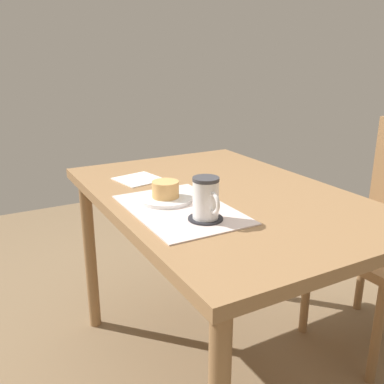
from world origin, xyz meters
TOP-DOWN VIEW (x-y plane):
  - ground_plane at (0.00, 0.00)m, footprint 4.40×4.40m
  - dining_table at (0.00, 0.00)m, footprint 1.14×0.77m
  - placemat at (0.08, -0.20)m, footprint 0.43×0.28m
  - pastry_plate at (-0.01, -0.21)m, footprint 0.17×0.17m
  - pastry at (-0.01, -0.21)m, footprint 0.08×0.08m
  - coffee_coaster at (0.19, -0.18)m, footprint 0.10×0.10m
  - coffee_mug at (0.19, -0.18)m, footprint 0.11×0.07m
  - paper_napkin at (-0.28, -0.19)m, footprint 0.18×0.18m

SIDE VIEW (x-z plane):
  - ground_plane at x=0.00m, z-range -0.02..0.00m
  - dining_table at x=0.00m, z-range 0.28..1.00m
  - placemat at x=0.08m, z-range 0.72..0.73m
  - paper_napkin at x=-0.28m, z-range 0.72..0.73m
  - coffee_coaster at x=0.19m, z-range 0.73..0.73m
  - pastry_plate at x=-0.01m, z-range 0.73..0.74m
  - pastry at x=-0.01m, z-range 0.74..0.79m
  - coffee_mug at x=0.19m, z-range 0.73..0.85m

